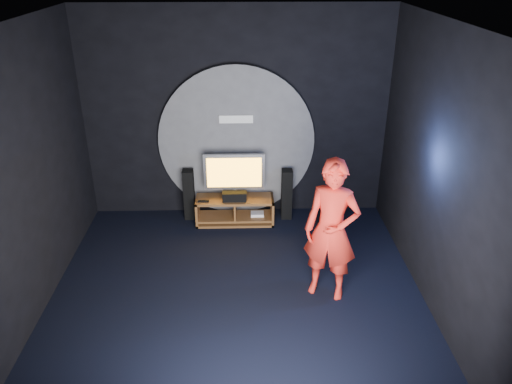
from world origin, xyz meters
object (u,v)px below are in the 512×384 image
tower_speaker_left (189,194)px  tv (234,174)px  media_console (235,212)px  tower_speaker_right (287,194)px  subwoofer (329,216)px  player (331,231)px

tower_speaker_left → tv: bearing=-8.1°
media_console → tower_speaker_right: size_ratio=1.47×
media_console → tower_speaker_right: 0.92m
tower_speaker_left → subwoofer: (2.37, -0.30, -0.29)m
media_console → player: 2.48m
tv → player: size_ratio=0.52×
tower_speaker_right → subwoofer: tower_speaker_right is taller
tv → subwoofer: tv is taller
tv → media_console: bearing=-83.7°
tower_speaker_right → player: player is taller
tower_speaker_right → tower_speaker_left: bearing=178.8°
tv → tower_speaker_left: 0.89m
tower_speaker_left → tower_speaker_right: (1.67, -0.04, 0.00)m
subwoofer → tower_speaker_right: bearing=159.6°
player → tower_speaker_right: bearing=121.7°
media_console → player: bearing=-57.6°
tower_speaker_left → tower_speaker_right: same height
media_console → tv: (-0.01, 0.07, 0.67)m
subwoofer → player: 2.06m
media_console → tv: 0.68m
media_console → tower_speaker_right: (0.88, 0.14, 0.25)m
media_console → subwoofer: bearing=-4.3°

